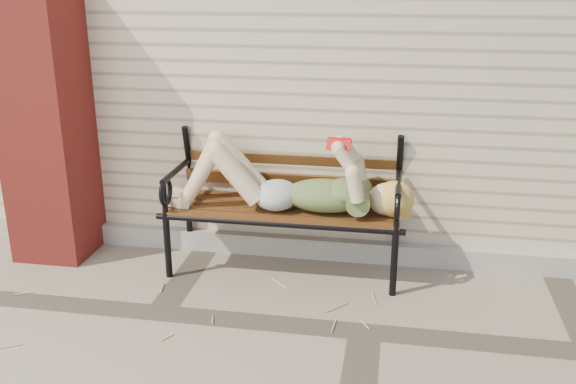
# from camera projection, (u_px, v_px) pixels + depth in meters

# --- Properties ---
(ground) EXTENTS (80.00, 80.00, 0.00)m
(ground) POSITION_uv_depth(u_px,v_px,m) (365.00, 332.00, 3.71)
(ground) COLOR #766B5B
(ground) RESTS_ON ground
(house_wall) EXTENTS (8.00, 4.00, 3.00)m
(house_wall) POSITION_uv_depth(u_px,v_px,m) (391.00, 25.00, 6.02)
(house_wall) COLOR beige
(house_wall) RESTS_ON ground
(foundation_strip) EXTENTS (8.00, 0.10, 0.15)m
(foundation_strip) POSITION_uv_depth(u_px,v_px,m) (374.00, 252.00, 4.59)
(foundation_strip) COLOR gray
(foundation_strip) RESTS_ON ground
(brick_pillar) EXTENTS (0.50, 0.50, 2.00)m
(brick_pillar) POSITION_uv_depth(u_px,v_px,m) (46.00, 120.00, 4.46)
(brick_pillar) COLOR maroon
(brick_pillar) RESTS_ON ground
(garden_bench) EXTENTS (1.71, 0.68, 1.11)m
(garden_bench) POSITION_uv_depth(u_px,v_px,m) (286.00, 181.00, 4.38)
(garden_bench) COLOR black
(garden_bench) RESTS_ON ground
(reading_woman) EXTENTS (1.62, 0.37, 0.51)m
(reading_woman) POSITION_uv_depth(u_px,v_px,m) (285.00, 182.00, 4.23)
(reading_woman) COLOR #093C44
(reading_woman) RESTS_ON ground
(straw_scatter) EXTENTS (2.31, 1.53, 0.01)m
(straw_scatter) POSITION_uv_depth(u_px,v_px,m) (141.00, 326.00, 3.77)
(straw_scatter) COLOR tan
(straw_scatter) RESTS_ON ground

